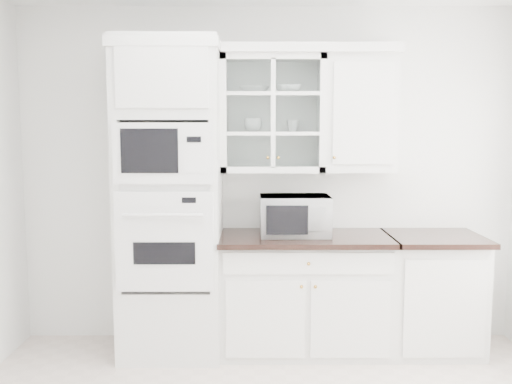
{
  "coord_description": "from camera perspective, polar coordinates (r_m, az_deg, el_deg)",
  "views": [
    {
      "loc": [
        -0.11,
        -2.89,
        1.76
      ],
      "look_at": [
        -0.1,
        1.05,
        1.3
      ],
      "focal_mm": 40.0,
      "sensor_mm": 36.0,
      "label": 1
    }
  ],
  "objects": [
    {
      "name": "room_shell",
      "position": [
        3.32,
        1.78,
        7.0
      ],
      "size": [
        4.0,
        3.5,
        2.7
      ],
      "color": "white",
      "rests_on": "ground"
    },
    {
      "name": "oven_column",
      "position": [
        4.39,
        -8.54,
        -0.75
      ],
      "size": [
        0.76,
        0.68,
        2.4
      ],
      "color": "white",
      "rests_on": "ground"
    },
    {
      "name": "base_cabinet_run",
      "position": [
        4.54,
        4.86,
        -9.96
      ],
      "size": [
        1.32,
        0.67,
        0.92
      ],
      "color": "white",
      "rests_on": "ground"
    },
    {
      "name": "extra_base_cabinet",
      "position": [
        4.73,
        17.18,
        -9.55
      ],
      "size": [
        0.72,
        0.67,
        0.92
      ],
      "color": "white",
      "rests_on": "ground"
    },
    {
      "name": "upper_cabinet_glass",
      "position": [
        4.47,
        1.66,
        7.81
      ],
      "size": [
        0.8,
        0.33,
        0.9
      ],
      "color": "white",
      "rests_on": "room_shell"
    },
    {
      "name": "upper_cabinet_solid",
      "position": [
        4.55,
        10.27,
        7.69
      ],
      "size": [
        0.55,
        0.33,
        0.9
      ],
      "primitive_type": "cube",
      "color": "white",
      "rests_on": "room_shell"
    },
    {
      "name": "crown_molding",
      "position": [
        4.48,
        0.31,
        14.03
      ],
      "size": [
        2.14,
        0.38,
        0.07
      ],
      "primitive_type": "cube",
      "color": "white",
      "rests_on": "room_shell"
    },
    {
      "name": "countertop_microwave",
      "position": [
        4.4,
        3.89,
        -2.33
      ],
      "size": [
        0.53,
        0.45,
        0.31
      ],
      "primitive_type": "imported",
      "rotation": [
        0.0,
        0.0,
        3.15
      ],
      "color": "white",
      "rests_on": "base_cabinet_run"
    },
    {
      "name": "bowl_a",
      "position": [
        4.47,
        -0.13,
        10.2
      ],
      "size": [
        0.27,
        0.27,
        0.05
      ],
      "primitive_type": "imported",
      "rotation": [
        0.0,
        0.0,
        -0.35
      ],
      "color": "white",
      "rests_on": "upper_cabinet_glass"
    },
    {
      "name": "bowl_b",
      "position": [
        4.48,
        3.27,
        10.25
      ],
      "size": [
        0.24,
        0.24,
        0.06
      ],
      "primitive_type": "imported",
      "rotation": [
        0.0,
        0.0,
        -0.28
      ],
      "color": "white",
      "rests_on": "upper_cabinet_glass"
    },
    {
      "name": "cup_a",
      "position": [
        4.48,
        -0.32,
        6.69
      ],
      "size": [
        0.13,
        0.13,
        0.11
      ],
      "primitive_type": "imported",
      "rotation": [
        0.0,
        0.0,
        -0.01
      ],
      "color": "white",
      "rests_on": "upper_cabinet_glass"
    },
    {
      "name": "cup_b",
      "position": [
        4.5,
        3.72,
        6.6
      ],
      "size": [
        0.12,
        0.12,
        0.09
      ],
      "primitive_type": "imported",
      "rotation": [
        0.0,
        0.0,
        -0.21
      ],
      "color": "white",
      "rests_on": "upper_cabinet_glass"
    }
  ]
}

